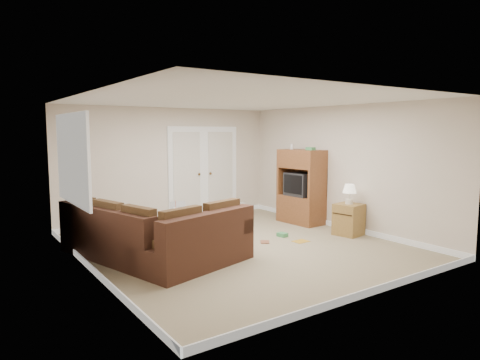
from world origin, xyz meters
TOP-DOWN VIEW (x-y plane):
  - floor at (0.00, 0.00)m, footprint 5.50×5.50m
  - ceiling at (0.00, 0.00)m, footprint 5.00×5.50m
  - wall_left at (-2.50, 0.00)m, footprint 0.02×5.50m
  - wall_right at (2.50, 0.00)m, footprint 0.02×5.50m
  - wall_back at (0.00, 2.75)m, footprint 5.00×0.02m
  - wall_front at (0.00, -2.75)m, footprint 5.00×0.02m
  - baseboards at (0.00, 0.00)m, footprint 5.00×5.50m
  - french_doors at (0.85, 2.71)m, footprint 1.80×0.05m
  - window_left at (-2.46, 1.00)m, footprint 0.05×1.92m
  - sectional_sofa at (-1.57, 0.07)m, footprint 2.45×2.84m
  - coffee_table at (-0.56, 1.14)m, footprint 0.75×1.14m
  - tv_armoire at (2.20, 0.84)m, footprint 0.61×1.03m
  - side_cabinet at (2.20, -0.50)m, footprint 0.54×0.54m
  - space_heater at (1.76, 2.45)m, footprint 0.12×0.10m
  - floor_magazine at (1.11, -0.35)m, footprint 0.29×0.23m
  - floor_greenbox at (1.06, 0.12)m, footprint 0.16×0.20m
  - floor_book at (0.47, 0.01)m, footprint 0.25×0.26m

SIDE VIEW (x-z plane):
  - floor at x=0.00m, z-range 0.00..0.00m
  - floor_magazine at x=1.11m, z-range 0.00..0.01m
  - floor_book at x=0.47m, z-range 0.00..0.02m
  - floor_greenbox at x=1.06m, z-range 0.00..0.07m
  - baseboards at x=0.00m, z-range 0.00..0.10m
  - space_heater at x=1.76m, z-range 0.00..0.27m
  - coffee_table at x=-0.56m, z-range -0.12..0.59m
  - sectional_sofa at x=-1.57m, z-range -0.09..0.75m
  - side_cabinet at x=2.20m, z-range -0.14..0.85m
  - tv_armoire at x=2.20m, z-range -0.05..1.66m
  - french_doors at x=0.85m, z-range -0.03..2.10m
  - wall_left at x=-2.50m, z-range 0.00..2.50m
  - wall_right at x=2.50m, z-range 0.00..2.50m
  - wall_back at x=0.00m, z-range 0.00..2.50m
  - wall_front at x=0.00m, z-range 0.00..2.50m
  - window_left at x=-2.46m, z-range 0.84..2.26m
  - ceiling at x=0.00m, z-range 2.49..2.51m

